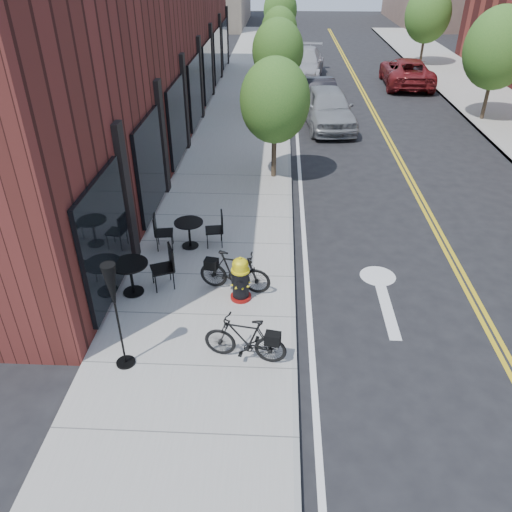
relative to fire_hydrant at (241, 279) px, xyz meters
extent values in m
plane|color=black|center=(1.19, -2.11, -0.62)|extent=(120.00, 120.00, 0.00)
cube|color=#9E9B93|center=(-0.81, 7.89, -0.56)|extent=(4.00, 70.00, 0.12)
cube|color=#4A1C17|center=(-5.31, 11.89, 2.88)|extent=(5.00, 28.00, 7.00)
cylinder|color=#382B1E|center=(0.59, 6.89, 0.31)|extent=(0.16, 0.16, 1.61)
ellipsoid|color=#2E6620|center=(0.59, 6.89, 1.99)|extent=(2.20, 2.20, 2.64)
cylinder|color=#382B1E|center=(0.59, 14.89, 0.34)|extent=(0.16, 0.16, 1.68)
ellipsoid|color=#2E6620|center=(0.59, 14.89, 2.10)|extent=(2.30, 2.30, 2.76)
cylinder|color=#382B1E|center=(0.59, 22.89, 0.29)|extent=(0.16, 0.16, 1.57)
ellipsoid|color=#2E6620|center=(0.59, 22.89, 1.92)|extent=(2.10, 2.10, 2.52)
cylinder|color=#382B1E|center=(0.59, 30.89, 0.36)|extent=(0.16, 0.16, 1.71)
ellipsoid|color=#2E6620|center=(0.59, 30.89, 2.18)|extent=(2.40, 2.40, 2.88)
cylinder|color=#382B1E|center=(9.79, 13.89, 0.41)|extent=(0.16, 0.16, 1.82)
ellipsoid|color=#2E6620|center=(9.79, 13.89, 2.44)|extent=(2.80, 2.80, 3.36)
cylinder|color=#382B1E|center=(9.79, 25.89, 0.41)|extent=(0.16, 0.16, 1.82)
ellipsoid|color=#2E6620|center=(9.79, 25.89, 2.44)|extent=(2.80, 2.80, 3.36)
cylinder|color=maroon|center=(0.00, 0.00, -0.46)|extent=(0.57, 0.57, 0.07)
cylinder|color=black|center=(0.00, 0.00, -0.12)|extent=(0.44, 0.44, 0.69)
cylinder|color=yellow|center=(0.00, 0.00, 0.23)|extent=(0.50, 0.50, 0.05)
cylinder|color=yellow|center=(0.00, 0.00, 0.33)|extent=(0.43, 0.43, 0.16)
ellipsoid|color=yellow|center=(0.00, 0.00, 0.42)|extent=(0.41, 0.41, 0.20)
cylinder|color=yellow|center=(0.00, 0.00, 0.52)|extent=(0.07, 0.07, 0.07)
imported|color=black|center=(0.22, -1.87, -0.03)|extent=(1.61, 0.71, 0.94)
imported|color=black|center=(-0.15, 0.30, -0.01)|extent=(1.68, 0.77, 0.98)
cylinder|color=black|center=(-2.41, 0.09, -0.48)|extent=(0.61, 0.61, 0.03)
cylinder|color=black|center=(-2.41, 0.09, -0.12)|extent=(0.08, 0.08, 0.74)
cylinder|color=black|center=(-2.41, 0.09, 0.25)|extent=(1.05, 1.05, 0.03)
cylinder|color=black|center=(-1.47, 2.16, -0.48)|extent=(0.49, 0.49, 0.03)
cylinder|color=black|center=(-1.47, 2.16, -0.15)|extent=(0.07, 0.07, 0.68)
cylinder|color=black|center=(-1.47, 2.16, 0.19)|extent=(0.84, 0.84, 0.03)
cylinder|color=black|center=(-1.98, -2.11, -0.48)|extent=(0.35, 0.35, 0.04)
cylinder|color=black|center=(-1.98, -2.11, 0.58)|extent=(0.04, 0.04, 2.10)
cone|color=black|center=(-1.98, -2.11, 1.21)|extent=(0.25, 0.25, 0.93)
imported|color=gray|center=(2.79, 12.78, 0.20)|extent=(2.44, 4.98, 1.64)
imported|color=black|center=(2.56, 15.18, 0.09)|extent=(1.99, 4.46, 1.42)
imported|color=#B7B6BB|center=(1.99, 22.03, 0.21)|extent=(2.99, 5.93, 1.65)
imported|color=maroon|center=(7.72, 20.46, 0.12)|extent=(2.70, 5.45, 1.49)
camera|label=1|loc=(0.76, -8.79, 6.09)|focal=35.00mm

